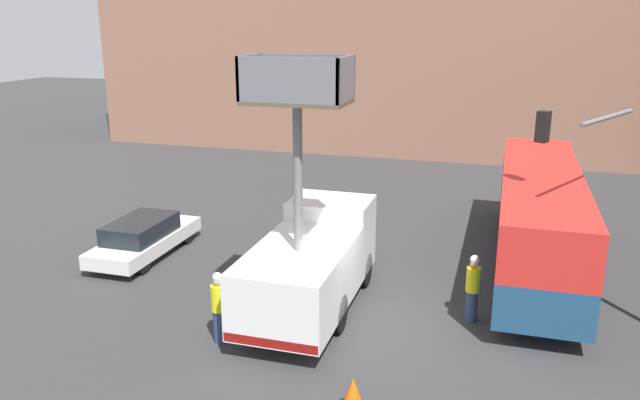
{
  "coord_description": "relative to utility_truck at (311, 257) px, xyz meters",
  "views": [
    {
      "loc": [
        3.6,
        -15.04,
        7.97
      ],
      "look_at": [
        -1.32,
        1.3,
        3.0
      ],
      "focal_mm": 35.0,
      "sensor_mm": 36.0,
      "label": 1
    }
  ],
  "objects": [
    {
      "name": "ground_plane",
      "position": [
        1.32,
        -0.44,
        -1.57
      ],
      "size": [
        120.0,
        120.0,
        0.0
      ],
      "primitive_type": "plane",
      "color": "#333335"
    },
    {
      "name": "road_worker_directing",
      "position": [
        4.4,
        0.57,
        -0.6
      ],
      "size": [
        0.38,
        0.38,
        1.92
      ],
      "rotation": [
        0.0,
        0.0,
        5.22
      ],
      "color": "navy",
      "rests_on": "ground_plane"
    },
    {
      "name": "parked_car_curbside",
      "position": [
        -6.81,
        2.27,
        -0.87
      ],
      "size": [
        1.81,
        4.8,
        1.37
      ],
      "color": "silver",
      "rests_on": "ground_plane"
    },
    {
      "name": "utility_truck",
      "position": [
        0.0,
        0.0,
        0.0
      ],
      "size": [
        2.51,
        6.21,
        7.13
      ],
      "color": "white",
      "rests_on": "ground_plane"
    },
    {
      "name": "traffic_light_pole",
      "position": [
        7.87,
        2.31,
        2.35
      ],
      "size": [
        3.41,
        3.16,
        5.75
      ],
      "color": "slate",
      "rests_on": "ground_plane"
    },
    {
      "name": "road_worker_near_truck",
      "position": [
        -1.68,
        -2.46,
        -0.61
      ],
      "size": [
        0.38,
        0.38,
        1.91
      ],
      "rotation": [
        0.0,
        0.0,
        0.79
      ],
      "color": "navy",
      "rests_on": "ground_plane"
    },
    {
      "name": "traffic_cone_near_truck",
      "position": [
        2.29,
        -4.36,
        -1.2
      ],
      "size": [
        0.69,
        0.69,
        0.79
      ],
      "color": "black",
      "rests_on": "ground_plane"
    },
    {
      "name": "city_bus",
      "position": [
        6.16,
        5.21,
        0.35
      ],
      "size": [
        2.44,
        12.05,
        3.25
      ],
      "rotation": [
        0.0,
        0.0,
        1.72
      ],
      "color": "navy",
      "rests_on": "ground_plane"
    }
  ]
}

